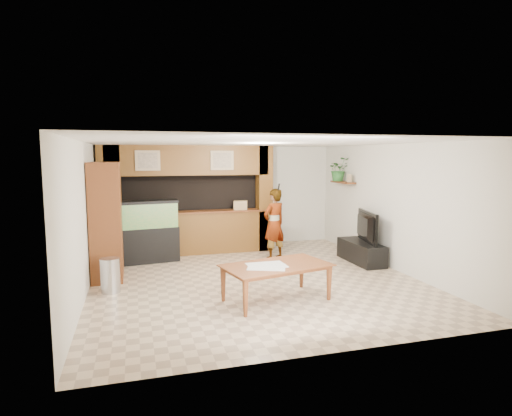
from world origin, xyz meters
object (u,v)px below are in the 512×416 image
object	(u,v)px
aquarium	(149,232)
person	(274,224)
pantry_cabinet	(106,221)
dining_table	(277,283)
television	(362,227)

from	to	relation	value
aquarium	person	bearing A→B (deg)	-18.30
aquarium	person	distance (m)	2.80
pantry_cabinet	aquarium	size ratio (longest dim) A/B	1.62
dining_table	aquarium	bearing A→B (deg)	107.21
television	person	world-z (taller)	person
person	pantry_cabinet	bearing A→B (deg)	-14.57
aquarium	person	world-z (taller)	person
television	pantry_cabinet	bearing A→B (deg)	100.36
television	person	xyz separation A→B (m)	(-1.78, 0.81, 0.01)
pantry_cabinet	person	bearing A→B (deg)	9.75
person	dining_table	distance (m)	2.91
aquarium	dining_table	distance (m)	3.79
aquarium	dining_table	world-z (taller)	aquarium
television	dining_table	world-z (taller)	television
aquarium	television	world-z (taller)	aquarium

